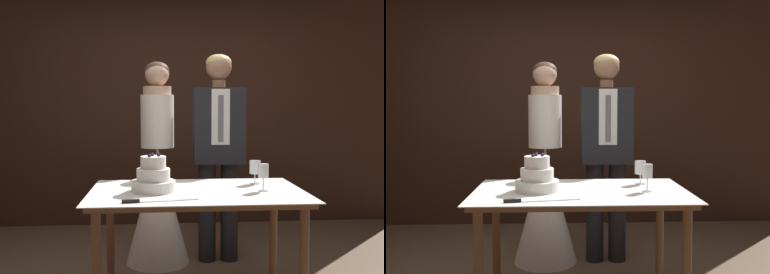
# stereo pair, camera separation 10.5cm
# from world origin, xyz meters

# --- Properties ---
(wall_back) EXTENTS (5.40, 0.12, 2.71)m
(wall_back) POSITION_xyz_m (0.00, 2.10, 1.35)
(wall_back) COLOR #382116
(wall_back) RESTS_ON ground_plane
(cake_table) EXTENTS (1.38, 0.86, 0.79)m
(cake_table) POSITION_xyz_m (0.08, -0.03, 0.70)
(cake_table) COLOR brown
(cake_table) RESTS_ON ground_plane
(tiered_cake) EXTENTS (0.28, 0.28, 0.25)m
(tiered_cake) POSITION_xyz_m (-0.20, -0.04, 0.88)
(tiered_cake) COLOR white
(tiered_cake) RESTS_ON cake_table
(cake_knife) EXTENTS (0.44, 0.10, 0.02)m
(cake_knife) POSITION_xyz_m (-0.24, -0.35, 0.80)
(cake_knife) COLOR silver
(cake_knife) RESTS_ON cake_table
(wine_glass_near) EXTENTS (0.08, 0.08, 0.16)m
(wine_glass_near) POSITION_xyz_m (0.51, 0.17, 0.90)
(wine_glass_near) COLOR silver
(wine_glass_near) RESTS_ON cake_table
(wine_glass_middle) EXTENTS (0.07, 0.07, 0.18)m
(wine_glass_middle) POSITION_xyz_m (0.50, -0.09, 0.91)
(wine_glass_middle) COLOR silver
(wine_glass_middle) RESTS_ON cake_table
(bride) EXTENTS (0.54, 0.54, 1.71)m
(bride) POSITION_xyz_m (-0.18, 0.85, 0.63)
(bride) COLOR white
(bride) RESTS_ON ground_plane
(groom) EXTENTS (0.43, 0.25, 1.77)m
(groom) POSITION_xyz_m (0.34, 0.85, 1.01)
(groom) COLOR black
(groom) RESTS_ON ground_plane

